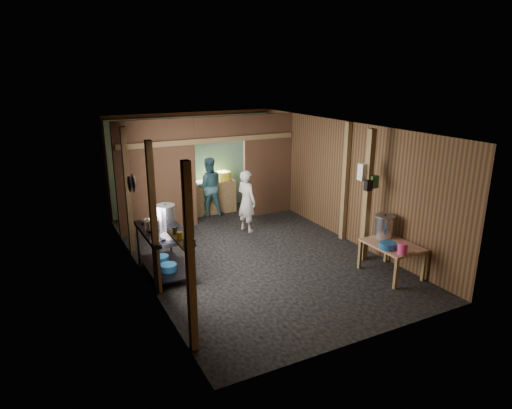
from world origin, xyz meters
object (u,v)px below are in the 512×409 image
prep_table (391,259)px  yellow_tub (223,176)px  stock_pot (384,226)px  gas_range (164,252)px  pink_bucket (402,249)px  cook (247,201)px  stove_pot_large (166,214)px

prep_table → yellow_tub: bearing=103.2°
stock_pot → gas_range: bearing=158.5°
gas_range → prep_table: (3.71, -1.89, -0.14)m
prep_table → stock_pot: bearing=70.2°
pink_bucket → yellow_tub: (-1.00, 5.45, 0.26)m
pink_bucket → yellow_tub: size_ratio=0.50×
prep_table → cook: (-1.34, 3.32, 0.43)m
stock_pot → cook: bearing=116.6°
stock_pot → prep_table: bearing=-109.8°
gas_range → prep_table: size_ratio=1.48×
prep_table → pink_bucket: pink_bucket is taller
prep_table → yellow_tub: yellow_tub is taller
yellow_tub → cook: cook is taller
stove_pot_large → cook: size_ratio=0.25×
gas_range → stock_pot: stock_pot is taller
prep_table → stove_pot_large: (-3.54, 2.27, 0.74)m
stove_pot_large → stock_pot: (3.68, -1.89, -0.25)m
cook → prep_table: bearing=-175.1°
prep_table → cook: 3.60m
gas_range → stove_pot_large: bearing=65.5°
stock_pot → pink_bucket: (-0.32, -0.80, -0.10)m
pink_bucket → stove_pot_large: bearing=141.4°
yellow_tub → stove_pot_large: bearing=-130.5°
cook → stove_pot_large: bearing=98.5°
stove_pot_large → stock_pot: 4.14m
pink_bucket → cook: size_ratio=0.13×
gas_range → pink_bucket: 4.23m
cook → gas_range: bearing=104.0°
gas_range → yellow_tub: (2.53, 3.14, 0.52)m
gas_range → cook: (2.37, 1.43, 0.29)m
stock_pot → cook: size_ratio=0.30×
gas_range → stock_pot: 4.15m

